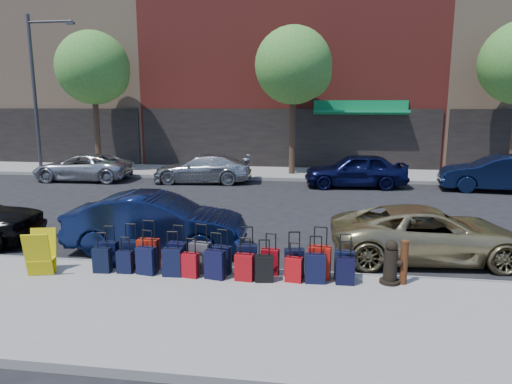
% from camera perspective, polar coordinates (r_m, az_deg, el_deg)
% --- Properties ---
extents(ground, '(120.00, 120.00, 0.00)m').
position_cam_1_polar(ground, '(14.30, -0.15, -3.77)').
color(ground, black).
rests_on(ground, ground).
extents(sidewalk_near, '(60.00, 4.00, 0.15)m').
position_cam_1_polar(sidewalk_near, '(8.27, -7.04, -14.54)').
color(sidewalk_near, gray).
rests_on(sidewalk_near, ground).
extents(sidewalk_far, '(60.00, 4.00, 0.15)m').
position_cam_1_polar(sidewalk_far, '(24.04, 3.37, 2.36)').
color(sidewalk_far, gray).
rests_on(sidewalk_far, ground).
extents(curb_near, '(60.00, 0.08, 0.15)m').
position_cam_1_polar(curb_near, '(10.07, -3.97, -9.72)').
color(curb_near, gray).
rests_on(curb_near, ground).
extents(curb_far, '(60.00, 0.08, 0.15)m').
position_cam_1_polar(curb_far, '(22.05, 2.91, 1.60)').
color(curb_far, gray).
rests_on(curb_far, ground).
extents(building_left, '(15.00, 12.12, 16.00)m').
position_cam_1_polar(building_left, '(36.71, -22.18, 16.91)').
color(building_left, tan).
rests_on(building_left, ground).
extents(building_center, '(17.00, 12.85, 20.00)m').
position_cam_1_polar(building_center, '(32.38, 4.92, 22.15)').
color(building_center, maroon).
rests_on(building_center, ground).
extents(tree_left, '(3.80, 3.80, 7.27)m').
position_cam_1_polar(tree_left, '(26.13, -19.40, 14.20)').
color(tree_left, black).
rests_on(tree_left, sidewalk_far).
extents(tree_center, '(3.80, 3.80, 7.27)m').
position_cam_1_polar(tree_center, '(23.30, 5.04, 15.23)').
color(tree_center, black).
rests_on(tree_center, sidewalk_far).
extents(streetlight, '(2.59, 0.18, 8.00)m').
position_cam_1_polar(streetlight, '(26.97, -25.67, 12.03)').
color(streetlight, '#333338').
rests_on(streetlight, sidewalk_far).
extents(suitcase_front_0, '(0.38, 0.21, 0.90)m').
position_cam_1_polar(suitcase_front_0, '(10.45, -17.87, -7.39)').
color(suitcase_front_0, black).
rests_on(suitcase_front_0, sidewalk_near).
extents(suitcase_front_1, '(0.41, 0.25, 0.96)m').
position_cam_1_polar(suitcase_front_1, '(10.25, -15.38, -7.48)').
color(suitcase_front_1, black).
rests_on(suitcase_front_1, sidewalk_near).
extents(suitcase_front_2, '(0.45, 0.27, 1.06)m').
position_cam_1_polar(suitcase_front_2, '(10.06, -13.28, -7.56)').
color(suitcase_front_2, '#991909').
rests_on(suitcase_front_2, sidewalk_near).
extents(suitcase_front_3, '(0.43, 0.27, 0.97)m').
position_cam_1_polar(suitcase_front_3, '(9.91, -9.77, -7.88)').
color(suitcase_front_3, black).
rests_on(suitcase_front_3, sidewalk_near).
extents(suitcase_front_4, '(0.46, 0.30, 1.03)m').
position_cam_1_polar(suitcase_front_4, '(9.70, -6.96, -8.10)').
color(suitcase_front_4, '#403F45').
rests_on(suitcase_front_4, sidewalk_near).
extents(suitcase_front_5, '(0.42, 0.29, 0.93)m').
position_cam_1_polar(suitcase_front_5, '(9.61, -4.33, -8.42)').
color(suitcase_front_5, black).
rests_on(suitcase_front_5, sidewalk_near).
extents(suitcase_front_6, '(0.44, 0.29, 1.00)m').
position_cam_1_polar(suitcase_front_6, '(9.55, -1.14, -8.38)').
color(suitcase_front_6, black).
rests_on(suitcase_front_6, sidewalk_near).
extents(suitcase_front_7, '(0.38, 0.24, 0.87)m').
position_cam_1_polar(suitcase_front_7, '(9.54, 1.78, -8.67)').
color(suitcase_front_7, maroon).
rests_on(suitcase_front_7, sidewalk_near).
extents(suitcase_front_8, '(0.42, 0.28, 0.94)m').
position_cam_1_polar(suitcase_front_8, '(9.43, 4.80, -8.79)').
color(suitcase_front_8, black).
rests_on(suitcase_front_8, sidewalk_near).
extents(suitcase_front_9, '(0.46, 0.29, 1.07)m').
position_cam_1_polar(suitcase_front_9, '(9.39, 7.94, -8.69)').
color(suitcase_front_9, '#B5150B').
rests_on(suitcase_front_9, sidewalk_near).
extents(suitcase_front_10, '(0.41, 0.27, 0.92)m').
position_cam_1_polar(suitcase_front_10, '(9.47, 10.98, -8.90)').
color(suitcase_front_10, black).
rests_on(suitcase_front_10, sidewalk_near).
extents(suitcase_back_0, '(0.37, 0.23, 0.85)m').
position_cam_1_polar(suitcase_back_0, '(10.17, -18.67, -8.05)').
color(suitcase_back_0, black).
rests_on(suitcase_back_0, sidewalk_near).
extents(suitcase_back_1, '(0.32, 0.19, 0.76)m').
position_cam_1_polar(suitcase_back_1, '(10.00, -16.06, -8.38)').
color(suitcase_back_1, black).
rests_on(suitcase_back_1, sidewalk_near).
extents(suitcase_back_2, '(0.42, 0.29, 0.93)m').
position_cam_1_polar(suitcase_back_2, '(9.81, -13.52, -8.32)').
color(suitcase_back_2, black).
rests_on(suitcase_back_2, sidewalk_near).
extents(suitcase_back_3, '(0.40, 0.24, 0.93)m').
position_cam_1_polar(suitcase_back_3, '(9.60, -10.41, -8.62)').
color(suitcase_back_3, black).
rests_on(suitcase_back_3, sidewalk_near).
extents(suitcase_back_4, '(0.36, 0.24, 0.81)m').
position_cam_1_polar(suitcase_back_4, '(9.48, -8.23, -9.03)').
color(suitcase_back_4, '#A30A13').
rests_on(suitcase_back_4, sidewalk_near).
extents(suitcase_back_5, '(0.43, 0.30, 0.94)m').
position_cam_1_polar(suitcase_back_5, '(9.34, -5.13, -9.00)').
color(suitcase_back_5, black).
rests_on(suitcase_back_5, sidewalk_near).
extents(suitcase_back_6, '(0.38, 0.24, 0.87)m').
position_cam_1_polar(suitcase_back_6, '(9.22, -1.47, -9.37)').
color(suitcase_back_6, '#9E0A10').
rests_on(suitcase_back_6, sidewalk_near).
extents(suitcase_back_7, '(0.39, 0.26, 0.85)m').
position_cam_1_polar(suitcase_back_7, '(9.16, 1.03, -9.54)').
color(suitcase_back_7, black).
rests_on(suitcase_back_7, sidewalk_near).
extents(suitcase_back_8, '(0.36, 0.25, 0.80)m').
position_cam_1_polar(suitcase_back_8, '(9.19, 4.75, -9.62)').
color(suitcase_back_8, '#B30B10').
rests_on(suitcase_back_8, sidewalk_near).
extents(suitcase_back_9, '(0.41, 0.25, 0.94)m').
position_cam_1_polar(suitcase_back_9, '(9.17, 7.43, -9.43)').
color(suitcase_back_9, black).
rests_on(suitcase_back_9, sidewalk_near).
extents(suitcase_back_10, '(0.36, 0.21, 0.86)m').
position_cam_1_polar(suitcase_back_10, '(9.20, 11.08, -9.64)').
color(suitcase_back_10, black).
rests_on(suitcase_back_10, sidewalk_near).
extents(fire_hydrant, '(0.45, 0.40, 0.88)m').
position_cam_1_polar(fire_hydrant, '(9.41, 16.48, -8.54)').
color(fire_hydrant, black).
rests_on(fire_hydrant, sidewalk_near).
extents(bollard, '(0.16, 0.16, 0.88)m').
position_cam_1_polar(bollard, '(9.43, 18.02, -8.29)').
color(bollard, '#38190C').
rests_on(bollard, sidewalk_near).
extents(display_rack, '(0.63, 0.67, 0.92)m').
position_cam_1_polar(display_rack, '(10.46, -25.33, -6.92)').
color(display_rack, '#D3C00B').
rests_on(display_rack, sidewalk_near).
extents(car_near_1, '(4.45, 1.75, 1.44)m').
position_cam_1_polar(car_near_1, '(11.64, -12.30, -3.77)').
color(car_near_1, '#0D173B').
rests_on(car_near_1, ground).
extents(car_near_2, '(4.70, 2.48, 1.26)m').
position_cam_1_polar(car_near_2, '(11.50, 20.82, -4.90)').
color(car_near_2, tan).
rests_on(car_near_2, ground).
extents(car_far_0, '(4.71, 2.29, 1.29)m').
position_cam_1_polar(car_far_0, '(23.59, -20.83, 2.91)').
color(car_far_0, '#B9BAC0').
rests_on(car_far_0, ground).
extents(car_far_1, '(4.72, 2.21, 1.33)m').
position_cam_1_polar(car_far_1, '(21.56, -6.69, 2.92)').
color(car_far_1, '#AEB1B5').
rests_on(car_far_1, ground).
extents(car_far_2, '(4.58, 2.14, 1.52)m').
position_cam_1_polar(car_far_2, '(20.67, 12.33, 2.66)').
color(car_far_2, black).
rests_on(car_far_2, ground).
extents(car_far_3, '(4.83, 2.14, 1.54)m').
position_cam_1_polar(car_far_3, '(21.72, 28.07, 2.05)').
color(car_far_3, '#0C1635').
rests_on(car_far_3, ground).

